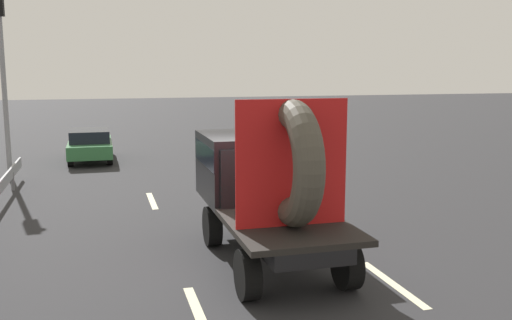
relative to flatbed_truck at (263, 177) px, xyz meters
name	(u,v)px	position (x,y,z in m)	size (l,w,h in m)	color
ground_plane	(268,258)	(0.02, -0.29, -1.55)	(120.00, 120.00, 0.00)	#28282B
flatbed_truck	(263,177)	(0.00, 0.00, 0.00)	(2.02, 4.76, 3.14)	black
distant_sedan	(90,144)	(-3.39, 12.78, -0.88)	(1.64, 3.82, 1.25)	black
traffic_light	(2,56)	(-5.94, 9.79, 2.44)	(0.42, 0.36, 6.16)	gray
lane_dash_left_near	(199,314)	(-1.70, -2.44, -1.55)	(2.12, 0.16, 0.01)	beige
lane_dash_left_far	(152,201)	(-1.70, 5.18, -1.55)	(2.04, 0.16, 0.01)	beige
lane_dash_right_near	(392,283)	(1.70, -2.11, -1.55)	(2.21, 0.16, 0.01)	beige
lane_dash_right_far	(270,194)	(1.70, 5.10, -1.55)	(2.23, 0.16, 0.01)	beige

